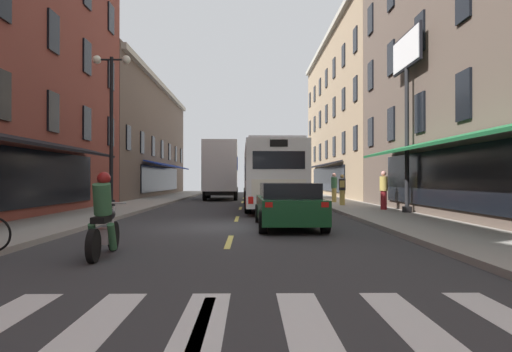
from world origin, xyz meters
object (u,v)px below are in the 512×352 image
Objects in this scene: transit_bus at (269,175)px; sedan_mid at (226,188)px; motorcycle_rider at (104,220)px; pedestrian_near at (342,189)px; pedestrian_mid at (384,190)px; sedan_near at (288,205)px; box_truck at (221,171)px; billboard_sign at (407,73)px; street_lamp_twin at (111,127)px; pedestrian_far at (334,187)px.

sedan_mid is (-3.35, 21.12, -1.03)m from transit_bus.
pedestrian_near reaches higher than motorcycle_rider.
motorcycle_rider is at bearing -1.56° from pedestrian_mid.
sedan_near is 2.29× the size of motorcycle_rider.
box_truck is 1.62× the size of sedan_near.
motorcycle_rider is 1.18× the size of pedestrian_mid.
motorcycle_rider is 17.33m from pedestrian_near.
billboard_sign is at bearing -42.47° from transit_bus.
box_truck reaches higher than sedan_near.
pedestrian_near is at bearing -70.79° from sedan_mid.
motorcycle_rider is at bearing -91.54° from box_truck.
billboard_sign is at bearing 50.94° from pedestrian_mid.
box_truck is 20.59m from sedan_near.
box_truck is at bearing 106.88° from transit_bus.
pedestrian_near is (-1.63, 5.39, -4.94)m from billboard_sign.
transit_bus is 2.06× the size of street_lamp_twin.
pedestrian_near is (7.09, -10.17, -1.14)m from box_truck.
pedestrian_near is 0.93× the size of pedestrian_far.
motorcycle_rider is (-4.06, -5.39, -0.01)m from sedan_near.
pedestrian_far is (-0.99, 6.92, -0.00)m from pedestrian_mid.
transit_bus reaches higher than sedan_near.
sedan_mid is at bearing 108.73° from billboard_sign.
box_truck is 10.07m from pedestrian_far.
pedestrian_mid reaches higher than sedan_near.
pedestrian_near is at bearing 69.80° from sedan_near.
box_truck reaches higher than sedan_mid.
billboard_sign is at bearing 8.40° from street_lamp_twin.
sedan_near is at bearing -83.48° from sedan_mid.
billboard_sign reaches higher than sedan_mid.
pedestrian_far reaches higher than motorcycle_rider.
pedestrian_mid is (8.24, -13.83, -1.10)m from box_truck.
street_lamp_twin is (-2.36, 8.36, 2.76)m from motorcycle_rider.
sedan_near is 8.07m from pedestrian_mid.
pedestrian_mid is at bearing 52.94° from motorcycle_rider.
box_truck is 4.69× the size of pedestrian_near.
sedan_near is 1.05× the size of sedan_mid.
pedestrian_mid is at bearing -33.42° from transit_bus.
pedestrian_far is (4.06, 3.59, -0.68)m from transit_bus.
pedestrian_far is at bearing -136.33° from pedestrian_mid.
pedestrian_far is at bearing -67.09° from sedan_mid.
sedan_near is (3.37, -20.27, -1.43)m from box_truck.
motorcycle_rider is (-0.53, -36.28, 0.01)m from sedan_mid.
pedestrian_near is 12.63m from street_lamp_twin.
billboard_sign is 7.49m from pedestrian_near.
billboard_sign is 10.05m from pedestrian_far.
transit_bus is 7.08× the size of pedestrian_mid.
sedan_near is 7.59m from street_lamp_twin.
street_lamp_twin is (-11.77, -1.74, -2.48)m from billboard_sign.
pedestrian_mid reaches higher than motorcycle_rider.
street_lamp_twin is at bearing 105.76° from motorcycle_rider.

